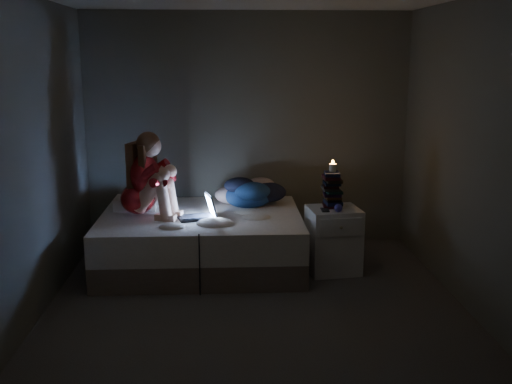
{
  "coord_description": "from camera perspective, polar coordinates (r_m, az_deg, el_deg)",
  "views": [
    {
      "loc": [
        -0.24,
        -4.76,
        2.12
      ],
      "look_at": [
        0.05,
        1.0,
        0.8
      ],
      "focal_mm": 41.88,
      "sensor_mm": 36.0,
      "label": 1
    }
  ],
  "objects": [
    {
      "name": "nightstand",
      "position": [
        6.02,
        7.38,
        -4.57
      ],
      "size": [
        0.54,
        0.49,
        0.65
      ],
      "primitive_type": "cube",
      "rotation": [
        0.0,
        0.0,
        0.13
      ],
      "color": "silver",
      "rests_on": "ground"
    },
    {
      "name": "candle",
      "position": [
        5.9,
        7.34,
        2.44
      ],
      "size": [
        0.07,
        0.07,
        0.08
      ],
      "primitive_type": "cylinder",
      "color": "beige",
      "rests_on": "book_stack"
    },
    {
      "name": "pillow",
      "position": [
        6.38,
        -11.38,
        -1.01
      ],
      "size": [
        0.43,
        0.31,
        0.12
      ],
      "primitive_type": "cube",
      "color": "white",
      "rests_on": "bed"
    },
    {
      "name": "woman",
      "position": [
        5.99,
        -11.29,
        1.69
      ],
      "size": [
        0.61,
        0.5,
        0.86
      ],
      "primitive_type": null,
      "rotation": [
        0.0,
        0.0,
        -0.33
      ],
      "color": "#7A0805",
      "rests_on": "bed"
    },
    {
      "name": "wall_back",
      "position": [
        6.73,
        -0.82,
        5.89
      ],
      "size": [
        3.6,
        0.02,
        2.6
      ],
      "primitive_type": "cube",
      "color": "#53574C",
      "rests_on": "ground"
    },
    {
      "name": "wall_left",
      "position": [
        5.08,
        -20.87,
        2.75
      ],
      "size": [
        0.02,
        3.8,
        2.6
      ],
      "primitive_type": "cube",
      "color": "#53574C",
      "rests_on": "ground"
    },
    {
      "name": "book_stack",
      "position": [
        5.95,
        7.27,
        0.32
      ],
      "size": [
        0.19,
        0.25,
        0.37
      ],
      "primitive_type": null,
      "color": "black",
      "rests_on": "nightstand"
    },
    {
      "name": "wall_front",
      "position": [
        2.98,
        1.83,
        -3.12
      ],
      "size": [
        3.6,
        0.02,
        2.6
      ],
      "primitive_type": "cube",
      "color": "#53574C",
      "rests_on": "ground"
    },
    {
      "name": "laptop",
      "position": [
        5.88,
        -5.76,
        -1.36
      ],
      "size": [
        0.41,
        0.34,
        0.25
      ],
      "primitive_type": null,
      "rotation": [
        0.0,
        0.0,
        0.27
      ],
      "color": "black",
      "rests_on": "bed"
    },
    {
      "name": "floor",
      "position": [
        5.22,
        -0.0,
        -11.19
      ],
      "size": [
        3.6,
        3.8,
        0.02
      ],
      "primitive_type": "cube",
      "color": "#3A3736",
      "rests_on": "ground"
    },
    {
      "name": "clothes_pile",
      "position": [
        6.36,
        -0.76,
        0.13
      ],
      "size": [
        0.56,
        0.45,
        0.32
      ],
      "primitive_type": null,
      "rotation": [
        0.0,
        0.0,
        -0.04
      ],
      "color": "navy",
      "rests_on": "bed"
    },
    {
      "name": "blue_orb",
      "position": [
        5.78,
        7.69,
        -1.53
      ],
      "size": [
        0.08,
        0.08,
        0.08
      ],
      "primitive_type": "sphere",
      "color": "#3B3696",
      "rests_on": "nightstand"
    },
    {
      "name": "bed",
      "position": [
        6.15,
        -5.22,
        -4.61
      ],
      "size": [
        2.01,
        1.51,
        0.55
      ],
      "primitive_type": null,
      "color": "beige",
      "rests_on": "ground"
    },
    {
      "name": "wall_right",
      "position": [
        5.25,
        20.18,
        3.1
      ],
      "size": [
        0.02,
        3.8,
        2.6
      ],
      "primitive_type": "cube",
      "color": "#53574C",
      "rests_on": "ground"
    },
    {
      "name": "phone",
      "position": [
        5.84,
        6.49,
        -1.68
      ],
      "size": [
        0.09,
        0.15,
        0.01
      ],
      "primitive_type": "cube",
      "rotation": [
        0.0,
        0.0,
        -0.14
      ],
      "color": "black",
      "rests_on": "nightstand"
    }
  ]
}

